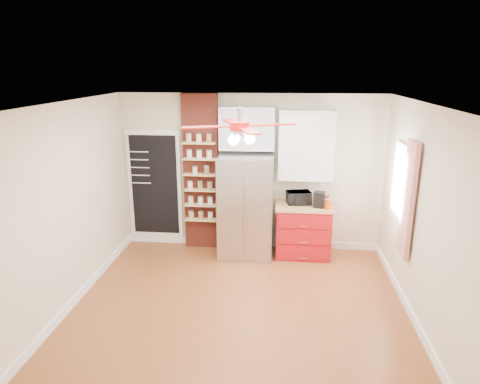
# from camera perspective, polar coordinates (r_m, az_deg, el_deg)

# --- Properties ---
(floor) EXTENTS (4.50, 4.50, 0.00)m
(floor) POSITION_cam_1_polar(r_m,az_deg,el_deg) (6.05, -0.07, -14.63)
(floor) COLOR brown
(floor) RESTS_ON ground
(ceiling) EXTENTS (4.50, 4.50, 0.00)m
(ceiling) POSITION_cam_1_polar(r_m,az_deg,el_deg) (5.20, -0.08, 11.77)
(ceiling) COLOR white
(ceiling) RESTS_ON wall_back
(wall_back) EXTENTS (4.50, 0.02, 2.70)m
(wall_back) POSITION_cam_1_polar(r_m,az_deg,el_deg) (7.39, 1.43, 2.55)
(wall_back) COLOR beige
(wall_back) RESTS_ON floor
(wall_front) EXTENTS (4.50, 0.02, 2.70)m
(wall_front) POSITION_cam_1_polar(r_m,az_deg,el_deg) (3.66, -3.17, -12.58)
(wall_front) COLOR beige
(wall_front) RESTS_ON floor
(wall_left) EXTENTS (0.02, 4.00, 2.70)m
(wall_left) POSITION_cam_1_polar(r_m,az_deg,el_deg) (6.11, -21.58, -1.63)
(wall_left) COLOR beige
(wall_left) RESTS_ON floor
(wall_right) EXTENTS (0.02, 4.00, 2.70)m
(wall_right) POSITION_cam_1_polar(r_m,az_deg,el_deg) (5.73, 22.97, -2.95)
(wall_right) COLOR beige
(wall_right) RESTS_ON floor
(chalkboard) EXTENTS (0.95, 0.05, 1.95)m
(chalkboard) POSITION_cam_1_polar(r_m,az_deg,el_deg) (7.73, -11.29, 0.92)
(chalkboard) COLOR white
(chalkboard) RESTS_ON wall_back
(brick_pillar) EXTENTS (0.60, 0.16, 2.70)m
(brick_pillar) POSITION_cam_1_polar(r_m,az_deg,el_deg) (7.42, -5.18, 2.54)
(brick_pillar) COLOR maroon
(brick_pillar) RESTS_ON floor
(fridge) EXTENTS (0.90, 0.70, 1.75)m
(fridge) POSITION_cam_1_polar(r_m,az_deg,el_deg) (7.17, 0.79, -1.84)
(fridge) COLOR #BABAC0
(fridge) RESTS_ON floor
(upper_glass_cabinet) EXTENTS (0.90, 0.35, 0.70)m
(upper_glass_cabinet) POSITION_cam_1_polar(r_m,az_deg,el_deg) (7.07, 0.96, 8.52)
(upper_glass_cabinet) COLOR white
(upper_glass_cabinet) RESTS_ON wall_back
(red_cabinet) EXTENTS (0.94, 0.64, 0.90)m
(red_cabinet) POSITION_cam_1_polar(r_m,az_deg,el_deg) (7.36, 8.39, -5.05)
(red_cabinet) COLOR #9E0D13
(red_cabinet) RESTS_ON floor
(upper_shelf_unit) EXTENTS (0.90, 0.30, 1.15)m
(upper_shelf_unit) POSITION_cam_1_polar(r_m,az_deg,el_deg) (7.13, 8.80, 6.16)
(upper_shelf_unit) COLOR white
(upper_shelf_unit) RESTS_ON wall_back
(window) EXTENTS (0.04, 0.75, 1.05)m
(window) POSITION_cam_1_polar(r_m,az_deg,el_deg) (6.50, 20.73, 1.33)
(window) COLOR white
(window) RESTS_ON wall_right
(curtain) EXTENTS (0.06, 0.40, 1.55)m
(curtain) POSITION_cam_1_polar(r_m,az_deg,el_deg) (6.00, 21.48, -0.94)
(curtain) COLOR red
(curtain) RESTS_ON wall_right
(ceiling_fan) EXTENTS (1.40, 1.40, 0.44)m
(ceiling_fan) POSITION_cam_1_polar(r_m,az_deg,el_deg) (5.23, -0.08, 8.75)
(ceiling_fan) COLOR silver
(ceiling_fan) RESTS_ON ceiling
(toaster_oven) EXTENTS (0.43, 0.34, 0.22)m
(toaster_oven) POSITION_cam_1_polar(r_m,az_deg,el_deg) (7.23, 7.81, -0.75)
(toaster_oven) COLOR black
(toaster_oven) RESTS_ON red_cabinet
(coffee_maker) EXTENTS (0.21, 0.22, 0.25)m
(coffee_maker) POSITION_cam_1_polar(r_m,az_deg,el_deg) (7.12, 10.51, -1.00)
(coffee_maker) COLOR black
(coffee_maker) RESTS_ON red_cabinet
(canister_left) EXTENTS (0.12, 0.12, 0.15)m
(canister_left) POSITION_cam_1_polar(r_m,az_deg,el_deg) (7.05, 11.64, -1.65)
(canister_left) COLOR #B7350A
(canister_left) RESTS_ON red_cabinet
(canister_right) EXTENTS (0.09, 0.09, 0.15)m
(canister_right) POSITION_cam_1_polar(r_m,az_deg,el_deg) (7.28, 11.44, -1.05)
(canister_right) COLOR #BC0A10
(canister_right) RESTS_ON red_cabinet
(pantry_jar_oats) EXTENTS (0.11, 0.11, 0.12)m
(pantry_jar_oats) POSITION_cam_1_polar(r_m,az_deg,el_deg) (7.26, -6.03, 2.88)
(pantry_jar_oats) COLOR beige
(pantry_jar_oats) RESTS_ON brick_pillar
(pantry_jar_beans) EXTENTS (0.10, 0.10, 0.14)m
(pantry_jar_beans) POSITION_cam_1_polar(r_m,az_deg,el_deg) (7.22, -4.46, 2.91)
(pantry_jar_beans) COLOR olive
(pantry_jar_beans) RESTS_ON brick_pillar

